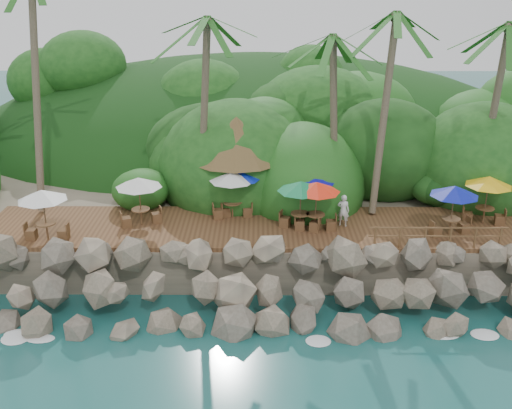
{
  "coord_description": "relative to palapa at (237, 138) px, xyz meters",
  "views": [
    {
      "loc": [
        0.17,
        -19.8,
        13.54
      ],
      "look_at": [
        0.0,
        6.0,
        3.4
      ],
      "focal_mm": 41.09,
      "sensor_mm": 36.0,
      "label": 1
    }
  ],
  "objects": [
    {
      "name": "waiter",
      "position": [
        5.18,
        -3.15,
        -2.7
      ],
      "size": [
        0.66,
        0.54,
        1.58
      ],
      "primitive_type": "imported",
      "rotation": [
        0.0,
        0.0,
        2.83
      ],
      "color": "silver",
      "rests_on": "terrace"
    },
    {
      "name": "ground",
      "position": [
        1.01,
        -9.2,
        -5.79
      ],
      "size": [
        140.0,
        140.0,
        0.0
      ],
      "primitive_type": "plane",
      "color": "#19514F",
      "rests_on": "ground"
    },
    {
      "name": "terrace",
      "position": [
        1.01,
        -3.2,
        -3.59
      ],
      "size": [
        26.0,
        5.0,
        0.2
      ],
      "primitive_type": "cube",
      "color": "brown",
      "rests_on": "land_base"
    },
    {
      "name": "jungle_foliage",
      "position": [
        1.01,
        5.8,
        -5.79
      ],
      "size": [
        44.0,
        16.0,
        12.0
      ],
      "primitive_type": null,
      "color": "#143811",
      "rests_on": "ground"
    },
    {
      "name": "dining_clusters",
      "position": [
        2.19,
        -3.13,
        -1.5
      ],
      "size": [
        22.72,
        5.25,
        2.4
      ],
      "color": "brown",
      "rests_on": "terrace"
    },
    {
      "name": "foam_line",
      "position": [
        1.01,
        -8.9,
        -5.76
      ],
      "size": [
        25.2,
        0.8,
        0.06
      ],
      "color": "white",
      "rests_on": "ground"
    },
    {
      "name": "jungle_hill",
      "position": [
        1.01,
        14.3,
        -5.79
      ],
      "size": [
        44.8,
        28.0,
        15.4
      ],
      "primitive_type": "ellipsoid",
      "color": "#143811",
      "rests_on": "ground"
    },
    {
      "name": "palapa",
      "position": [
        0.0,
        0.0,
        0.0
      ],
      "size": [
        4.92,
        4.92,
        4.6
      ],
      "color": "brown",
      "rests_on": "ground"
    },
    {
      "name": "railing",
      "position": [
        9.02,
        -5.55,
        -2.88
      ],
      "size": [
        6.1,
        0.1,
        1.0
      ],
      "color": "brown",
      "rests_on": "terrace"
    },
    {
      "name": "seawall",
      "position": [
        1.01,
        -7.2,
        -4.64
      ],
      "size": [
        29.0,
        4.0,
        2.3
      ],
      "primitive_type": null,
      "color": "gray",
      "rests_on": "ground"
    },
    {
      "name": "palms",
      "position": [
        0.03,
        -0.48,
        6.4
      ],
      "size": [
        32.08,
        7.02,
        12.85
      ],
      "color": "brown",
      "rests_on": "ground"
    },
    {
      "name": "land_base",
      "position": [
        1.01,
        6.8,
        -4.74
      ],
      "size": [
        32.0,
        25.2,
        2.1
      ],
      "primitive_type": "cube",
      "color": "gray",
      "rests_on": "ground"
    }
  ]
}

